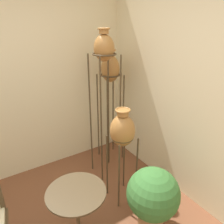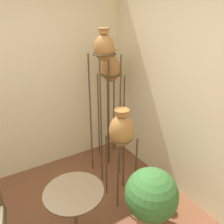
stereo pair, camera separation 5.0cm
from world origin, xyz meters
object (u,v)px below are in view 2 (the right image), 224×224
(vase_stand_tall, at_px, (104,56))
(vase_stand_short, at_px, (122,132))
(vase_stand_medium, at_px, (111,72))
(side_table, at_px, (75,206))
(potted_plant, at_px, (151,197))

(vase_stand_tall, xyz_separation_m, vase_stand_short, (-0.09, -0.53, -0.74))
(vase_stand_medium, height_order, side_table, vase_stand_medium)
(potted_plant, bearing_deg, vase_stand_tall, 84.78)
(potted_plant, bearing_deg, side_table, 160.64)
(vase_stand_tall, distance_m, side_table, 1.65)
(vase_stand_tall, height_order, vase_stand_short, vase_stand_tall)
(vase_stand_tall, bearing_deg, vase_stand_short, -100.14)
(vase_stand_tall, xyz_separation_m, vase_stand_medium, (0.26, 0.28, -0.27))
(vase_stand_tall, relative_size, side_table, 3.02)
(vase_stand_short, relative_size, side_table, 1.81)
(vase_stand_medium, xyz_separation_m, vase_stand_short, (-0.36, -0.81, -0.47))
(potted_plant, bearing_deg, vase_stand_medium, 75.05)
(vase_stand_medium, distance_m, side_table, 1.78)
(side_table, xyz_separation_m, potted_plant, (0.71, -0.25, -0.06))
(side_table, distance_m, potted_plant, 0.75)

